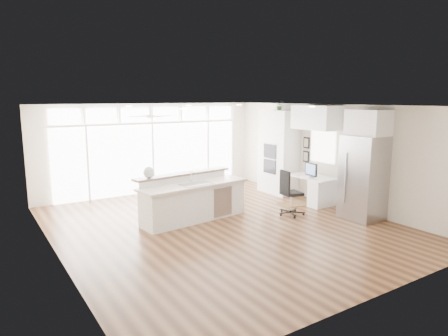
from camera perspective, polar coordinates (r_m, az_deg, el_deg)
floor at (r=9.17m, az=-0.23°, el=-8.28°), size 7.00×8.00×0.02m
ceiling at (r=8.71m, az=-0.24°, el=8.90°), size 7.00×8.00×0.02m
wall_back at (r=12.36m, az=-10.32°, el=2.79°), size 7.00×0.04×2.70m
wall_front at (r=5.96m, az=21.13°, el=-5.43°), size 7.00×0.04×2.70m
wall_left at (r=7.58m, az=-23.11°, el=-2.36°), size 0.04×8.00×2.70m
wall_right at (r=11.11m, az=15.14°, el=1.80°), size 0.04×8.00×2.70m
glass_wall at (r=12.35m, az=-10.17°, el=1.38°), size 5.80×0.06×2.08m
transom_row at (r=12.22m, az=-10.37°, el=7.56°), size 5.90×0.06×0.40m
desk_window at (r=11.25m, az=13.92°, el=2.99°), size 0.04×0.85×0.85m
ceiling_fan at (r=10.98m, az=-10.49°, el=7.81°), size 1.16×1.16×0.32m
recessed_lights at (r=8.88m, az=-0.95°, el=8.79°), size 3.40×3.00×0.02m
oven_cabinet at (r=12.17m, az=7.77°, el=2.27°), size 0.64×1.20×2.50m
desk_nook at (r=11.22m, az=12.51°, el=-3.05°), size 0.72×1.30×0.76m
upper_cabinets at (r=10.98m, az=13.05°, el=7.05°), size 0.64×1.30×0.64m
refrigerator at (r=10.02m, az=19.28°, el=-1.31°), size 0.76×0.90×2.00m
fridge_cabinet at (r=9.91m, az=19.93°, el=6.12°), size 0.64×0.90×0.60m
framed_photos at (r=11.70m, az=11.68°, el=2.59°), size 0.06×0.22×0.80m
kitchen_island at (r=9.47m, az=-4.31°, el=-4.27°), size 2.81×1.32×1.08m
rug at (r=11.12m, az=10.05°, el=-5.06°), size 0.90×0.71×0.01m
office_chair at (r=9.97m, az=9.65°, el=-3.53°), size 0.65×0.61×1.12m
fishbowl at (r=9.16m, az=-10.67°, el=-0.61°), size 0.32×0.32×0.26m
monitor at (r=11.05m, az=12.33°, el=-0.18°), size 0.14×0.49×0.40m
keyboard at (r=10.96m, az=11.67°, el=-1.25°), size 0.12×0.32×0.02m
potted_plant at (r=12.06m, az=7.93°, el=8.69°), size 0.29×0.31×0.22m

